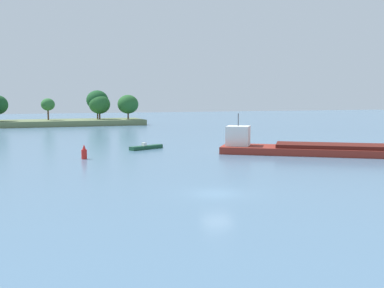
% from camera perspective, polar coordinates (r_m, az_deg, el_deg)
% --- Properties ---
extents(ground_plane, '(400.00, 400.00, 0.00)m').
position_cam_1_polar(ground_plane, '(38.44, 3.13, -6.11)').
color(ground_plane, slate).
extents(treeline_island, '(63.96, 14.62, 9.86)m').
position_cam_1_polar(treeline_island, '(134.54, -17.80, 3.42)').
color(treeline_island, '#66754C').
rests_on(treeline_island, ground).
extents(fishing_skiff, '(5.81, 3.51, 1.04)m').
position_cam_1_polar(fishing_skiff, '(71.14, -5.62, -0.40)').
color(fishing_skiff, '#19472D').
rests_on(fishing_skiff, ground).
extents(cargo_barge, '(37.59, 27.96, 5.58)m').
position_cam_1_polar(cargo_barge, '(67.16, 20.45, -0.66)').
color(cargo_barge, maroon).
rests_on(cargo_barge, ground).
extents(channel_buoy_red, '(0.70, 0.70, 1.90)m').
position_cam_1_polar(channel_buoy_red, '(61.09, -13.09, -1.05)').
color(channel_buoy_red, red).
rests_on(channel_buoy_red, ground).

